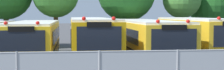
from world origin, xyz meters
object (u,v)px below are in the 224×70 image
(school_bus_2, at_px, (91,38))
(school_bus_1, at_px, (35,39))
(school_bus_4, at_px, (195,36))
(school_bus_3, at_px, (145,38))
(tree_5, at_px, (212,6))

(school_bus_2, bearing_deg, school_bus_1, -6.58)
(school_bus_2, distance_m, school_bus_4, 6.72)
(school_bus_3, distance_m, tree_5, 12.78)
(school_bus_2, bearing_deg, school_bus_3, 178.06)
(school_bus_2, xyz_separation_m, school_bus_3, (3.32, -0.01, -0.06))
(tree_5, bearing_deg, school_bus_4, -119.61)
(tree_5, bearing_deg, school_bus_3, -132.22)
(school_bus_1, xyz_separation_m, school_bus_4, (10.11, 0.10, 0.10))
(school_bus_2, relative_size, school_bus_4, 1.09)
(school_bus_4, xyz_separation_m, tree_5, (5.07, 8.91, 2.17))
(school_bus_2, xyz_separation_m, tree_5, (11.77, 9.30, 2.16))
(school_bus_2, xyz_separation_m, school_bus_4, (6.71, 0.39, -0.01))
(school_bus_4, bearing_deg, school_bus_1, 0.77)
(school_bus_3, distance_m, school_bus_4, 3.41)
(school_bus_3, relative_size, school_bus_4, 1.10)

